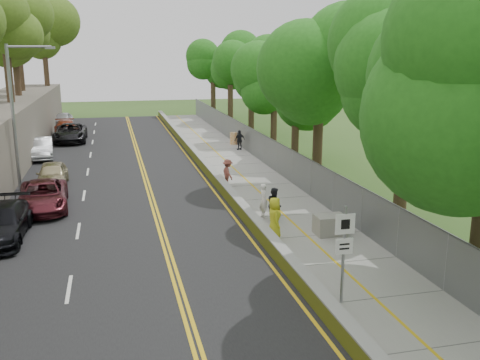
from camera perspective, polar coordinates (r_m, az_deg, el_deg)
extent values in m
plane|color=#33511E|center=(19.43, 4.18, -9.50)|extent=(140.00, 140.00, 0.00)
cube|color=black|center=(32.89, -12.97, -0.13)|extent=(11.20, 66.00, 0.04)
cube|color=gray|center=(33.87, 0.58, 0.62)|extent=(4.20, 66.00, 0.05)
cube|color=#CEE31E|center=(33.33, -3.25, 0.88)|extent=(0.42, 66.00, 0.60)
cube|color=slate|center=(34.23, 4.00, 2.40)|extent=(0.04, 66.00, 2.00)
cylinder|color=gray|center=(31.63, -23.01, 5.94)|extent=(0.18, 0.18, 8.00)
cylinder|color=gray|center=(31.26, -21.63, 13.09)|extent=(2.30, 0.13, 0.13)
cube|color=gray|center=(31.14, -19.60, 13.16)|extent=(0.50, 0.22, 0.14)
cylinder|color=gray|center=(16.60, 10.95, -7.89)|extent=(0.09, 0.09, 3.10)
cube|color=white|center=(16.24, 11.15, -4.64)|extent=(0.62, 0.04, 0.62)
cube|color=white|center=(16.47, 11.04, -6.95)|extent=(0.56, 0.04, 0.50)
cylinder|color=orange|center=(44.68, -0.70, 4.45)|extent=(0.60, 0.60, 0.98)
cube|color=gray|center=(22.97, 9.56, -4.74)|extent=(1.27, 0.96, 0.83)
imported|color=#551B23|center=(27.81, -20.29, -1.61)|extent=(2.61, 5.12, 1.38)
imported|color=black|center=(24.03, -24.17, -4.22)|extent=(2.11, 4.98, 1.43)
imported|color=tan|center=(32.45, -19.38, 0.56)|extent=(1.74, 4.12, 1.39)
imported|color=#B8BBBF|center=(41.35, -20.46, 3.21)|extent=(2.02, 4.67, 1.50)
imported|color=black|center=(48.24, -17.64, 4.83)|extent=(2.61, 5.62, 1.56)
imported|color=#993C22|center=(51.24, -18.07, 5.21)|extent=(2.52, 5.14, 1.44)
imported|color=silver|center=(58.98, -18.36, 6.18)|extent=(2.03, 4.23, 1.40)
imported|color=gold|center=(22.03, 3.69, -4.10)|extent=(0.62, 0.90, 1.76)
imported|color=white|center=(24.85, 2.56, -2.21)|extent=(0.43, 0.62, 1.61)
imported|color=#222228|center=(24.31, 3.69, -2.63)|extent=(0.66, 0.81, 1.57)
imported|color=brown|center=(30.44, -1.32, 0.73)|extent=(0.77, 1.13, 1.60)
imported|color=black|center=(42.08, -0.03, 4.29)|extent=(0.98, 0.61, 1.56)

